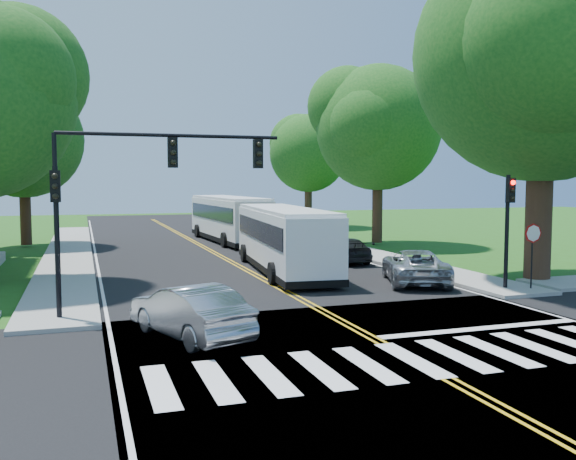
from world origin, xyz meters
name	(u,v)px	position (x,y,z in m)	size (l,w,h in m)	color
ground	(402,354)	(0.00, 0.00, 0.00)	(140.00, 140.00, 0.00)	#224F13
road	(233,263)	(0.00, 18.00, 0.01)	(14.00, 96.00, 0.01)	black
cross_road	(402,354)	(0.00, 0.00, 0.01)	(60.00, 12.00, 0.01)	black
center_line	(217,254)	(0.00, 22.00, 0.01)	(0.36, 70.00, 0.01)	gold
edge_line_w	(96,259)	(-6.80, 22.00, 0.01)	(0.12, 70.00, 0.01)	silver
edge_line_e	(324,250)	(6.80, 22.00, 0.01)	(0.12, 70.00, 0.01)	silver
crosswalk	(412,359)	(0.00, -0.50, 0.02)	(12.60, 3.00, 0.01)	silver
stop_bar	(481,328)	(3.50, 1.60, 0.02)	(6.60, 0.40, 0.01)	silver
sidewalk_nw	(69,253)	(-8.30, 25.00, 0.07)	(2.60, 40.00, 0.15)	gray
sidewalk_ne	(328,244)	(8.30, 25.00, 0.07)	(2.60, 40.00, 0.15)	gray
tree_ne_big	(544,54)	(11.00, 8.00, 9.62)	(10.80, 10.80, 14.91)	black
tree_west_far	(23,140)	(-11.00, 30.00, 7.00)	(7.60, 7.60, 10.67)	black
tree_east_mid	(378,128)	(11.50, 24.00, 7.86)	(8.40, 8.40, 11.93)	black
tree_east_far	(308,154)	(12.50, 40.00, 6.86)	(7.20, 7.20, 10.34)	black
signal_nw	(135,179)	(-5.86, 6.43, 4.38)	(7.15, 0.46, 5.66)	black
signal_ne	(508,216)	(8.20, 6.44, 2.96)	(0.30, 0.46, 4.40)	black
stop_sign	(533,240)	(9.00, 5.98, 2.03)	(0.76, 0.08, 2.53)	black
bus_lead	(284,238)	(1.59, 14.23, 1.61)	(3.64, 11.90, 3.03)	white
bus_follow	(229,218)	(2.40, 29.17, 1.70)	(3.42, 12.45, 3.19)	white
hatchback	(190,311)	(-4.73, 3.31, 0.75)	(1.55, 4.46, 1.47)	#A2A3A9
suv	(415,266)	(5.79, 9.27, 0.72)	(2.36, 5.11, 1.42)	#AFB2B7
dark_sedan	(345,250)	(5.70, 16.36, 0.66)	(1.80, 4.44, 1.29)	black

